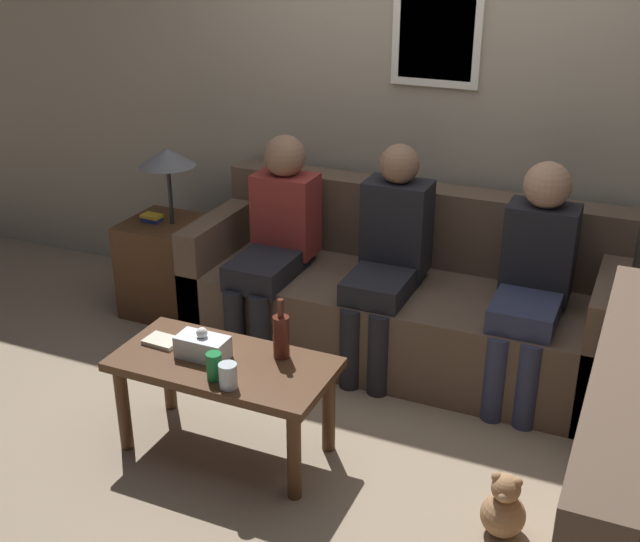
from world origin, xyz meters
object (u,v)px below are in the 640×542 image
person_left (275,235)px  teddy_bear (504,508)px  drinking_glass (228,376)px  person_right (534,273)px  couch_main (401,300)px  wine_bottle (281,335)px  person_middle (389,252)px  coffee_table (224,376)px

person_left → teddy_bear: person_left is taller
drinking_glass → person_right: (1.00, 1.23, 0.14)m
couch_main → person_right: person_right is taller
couch_main → wine_bottle: size_ratio=8.14×
wine_bottle → drinking_glass: wine_bottle is taller
person_middle → person_left: bearing=-177.4°
wine_bottle → teddy_bear: 1.16m
coffee_table → person_middle: size_ratio=0.82×
wine_bottle → person_right: (0.91, 0.92, 0.08)m
person_right → teddy_bear: bearing=-82.9°
drinking_glass → person_left: (-0.38, 1.19, 0.13)m
drinking_glass → coffee_table: bearing=125.8°
coffee_table → person_left: 1.07m
person_right → teddy_bear: 1.23m
coffee_table → person_middle: person_middle is taller
person_left → person_middle: person_middle is taller
person_left → teddy_bear: 1.92m
person_middle → teddy_bear: size_ratio=4.23×
couch_main → person_right: 0.80m
wine_bottle → coffee_table: bearing=-148.2°
couch_main → person_left: 0.77m
person_middle → teddy_bear: 1.49m
coffee_table → person_right: 1.57m
person_left → drinking_glass: bearing=-72.4°
couch_main → coffee_table: 1.26m
couch_main → drinking_glass: (-0.30, -1.36, 0.21)m
drinking_glass → person_right: size_ratio=0.09×
coffee_table → person_middle: (0.39, 1.04, 0.26)m
couch_main → teddy_bear: couch_main is taller
person_right → coffee_table: bearing=-137.1°
couch_main → person_left: size_ratio=1.95×
couch_main → drinking_glass: couch_main is taller
wine_bottle → person_middle: bearing=79.1°
person_middle → person_right: bearing=0.8°
person_middle → coffee_table: bearing=-110.6°
couch_main → person_left: bearing=-165.7°
wine_bottle → person_left: (-0.47, 0.88, 0.08)m
wine_bottle → teddy_bear: bearing=-9.8°
coffee_table → wine_bottle: 0.31m
person_right → teddy_bear: person_right is taller
coffee_table → person_left: (-0.25, 1.01, 0.26)m
coffee_table → drinking_glass: size_ratio=9.04×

